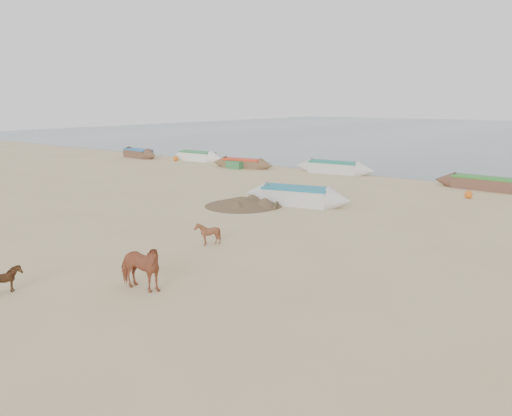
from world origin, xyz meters
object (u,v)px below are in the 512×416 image
at_px(cow_adult, 139,267).
at_px(calf_right, 5,281).
at_px(calf_front, 208,233).
at_px(near_canoe, 296,196).

height_order(cow_adult, calf_right, cow_adult).
distance_m(calf_front, near_canoe, 8.58).
bearing_deg(near_canoe, calf_front, -94.36).
bearing_deg(cow_adult, calf_front, 10.53).
bearing_deg(calf_front, cow_adult, 5.47).
relative_size(calf_front, calf_right, 1.12).
relative_size(cow_adult, calf_front, 1.87).
xyz_separation_m(calf_front, calf_right, (-1.22, -7.21, -0.05)).
distance_m(cow_adult, near_canoe, 13.49).
bearing_deg(calf_right, cow_adult, -68.48).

